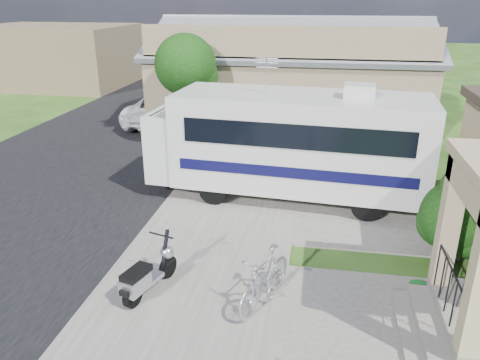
% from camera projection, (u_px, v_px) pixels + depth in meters
% --- Properties ---
extents(ground, '(120.00, 120.00, 0.00)m').
position_uv_depth(ground, '(243.00, 275.00, 10.55)').
color(ground, '#224111').
extents(street_slab, '(9.00, 80.00, 0.02)m').
position_uv_depth(street_slab, '(115.00, 136.00, 20.92)').
color(street_slab, black).
rests_on(street_slab, ground).
extents(sidewalk_slab, '(4.00, 80.00, 0.06)m').
position_uv_depth(sidewalk_slab, '(259.00, 143.00, 19.86)').
color(sidewalk_slab, '#5C5953').
rests_on(sidewalk_slab, ground).
extents(driveway_slab, '(7.00, 6.00, 0.05)m').
position_uv_depth(driveway_slab, '(315.00, 199.00, 14.42)').
color(driveway_slab, '#5C5953').
rests_on(driveway_slab, ground).
extents(walk_slab, '(4.00, 3.00, 0.05)m').
position_uv_depth(walk_slab, '(385.00, 316.00, 9.14)').
color(walk_slab, '#5C5953').
rests_on(walk_slab, ground).
extents(warehouse, '(12.50, 8.40, 5.04)m').
position_uv_depth(warehouse, '(291.00, 82.00, 22.62)').
color(warehouse, '#7C694D').
rests_on(warehouse, ground).
extents(distant_bldg_far, '(10.00, 8.00, 4.00)m').
position_uv_depth(distant_bldg_far, '(56.00, 55.00, 32.71)').
color(distant_bldg_far, brown).
rests_on(distant_bldg_far, ground).
extents(distant_bldg_near, '(8.00, 7.00, 3.20)m').
position_uv_depth(distant_bldg_near, '(145.00, 45.00, 43.53)').
color(distant_bldg_near, '#7C694D').
rests_on(distant_bldg_near, ground).
extents(street_tree_a, '(2.44, 2.40, 4.58)m').
position_uv_depth(street_tree_a, '(188.00, 68.00, 18.25)').
color(street_tree_a, black).
rests_on(street_tree_a, ground).
extents(street_tree_b, '(2.44, 2.40, 4.73)m').
position_uv_depth(street_tree_b, '(235.00, 41.00, 27.36)').
color(street_tree_b, black).
rests_on(street_tree_b, ground).
extents(street_tree_c, '(2.44, 2.40, 4.42)m').
position_uv_depth(street_tree_c, '(256.00, 35.00, 35.71)').
color(street_tree_c, black).
rests_on(street_tree_c, ground).
extents(motorhome, '(8.41, 3.22, 4.22)m').
position_uv_depth(motorhome, '(290.00, 141.00, 14.02)').
color(motorhome, beige).
rests_on(motorhome, ground).
extents(shrub, '(1.89, 1.80, 2.32)m').
position_uv_depth(shrub, '(460.00, 213.00, 10.80)').
color(shrub, black).
rests_on(shrub, ground).
extents(scooter, '(0.84, 1.70, 1.14)m').
position_uv_depth(scooter, '(147.00, 275.00, 9.63)').
color(scooter, black).
rests_on(scooter, ground).
extents(bicycle, '(1.24, 2.01, 1.17)m').
position_uv_depth(bicycle, '(265.00, 281.00, 9.30)').
color(bicycle, '#AFAFB7').
rests_on(bicycle, ground).
extents(pickup_truck, '(3.25, 5.86, 1.55)m').
position_uv_depth(pickup_truck, '(168.00, 108.00, 22.88)').
color(pickup_truck, white).
rests_on(pickup_truck, ground).
extents(van, '(3.38, 6.55, 1.82)m').
position_uv_depth(van, '(196.00, 79.00, 29.80)').
color(van, white).
rests_on(van, ground).
extents(garden_hose, '(0.37, 0.37, 0.17)m').
position_uv_depth(garden_hose, '(417.00, 289.00, 9.91)').
color(garden_hose, '#156B23').
rests_on(garden_hose, ground).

